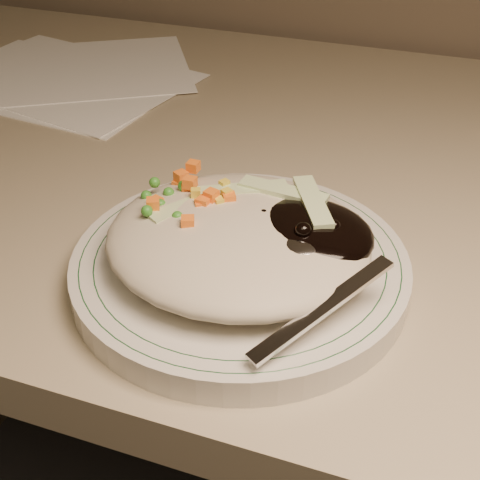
% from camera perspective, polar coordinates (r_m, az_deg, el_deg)
% --- Properties ---
extents(desk, '(1.40, 0.70, 0.74)m').
position_cam_1_polar(desk, '(0.78, 9.01, -6.89)').
color(desk, gray).
rests_on(desk, ground).
extents(plate, '(0.25, 0.25, 0.02)m').
position_cam_1_polar(plate, '(0.50, 0.00, -2.44)').
color(plate, silver).
rests_on(plate, desk).
extents(plate_rim, '(0.24, 0.24, 0.00)m').
position_cam_1_polar(plate_rim, '(0.49, 0.00, -1.52)').
color(plate_rim, '#144723').
rests_on(plate_rim, plate).
extents(meal, '(0.21, 0.19, 0.05)m').
position_cam_1_polar(meal, '(0.48, 0.45, 0.40)').
color(meal, '#B5AC93').
rests_on(meal, plate).
extents(papers, '(0.37, 0.33, 0.00)m').
position_cam_1_polar(papers, '(0.89, -14.85, 13.31)').
color(papers, white).
rests_on(papers, desk).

